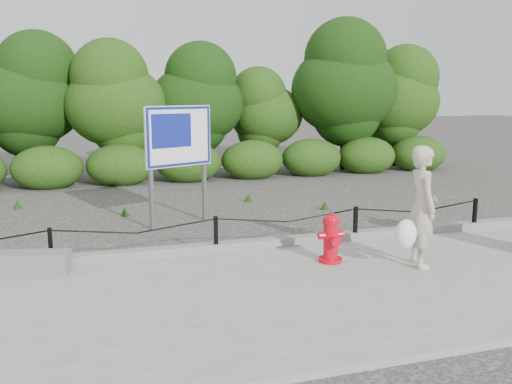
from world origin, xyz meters
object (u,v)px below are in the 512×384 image
object	(u,v)px
pedestrian	(421,208)
advertising_sign	(178,142)
concrete_block	(33,263)
fire_hydrant	(331,238)

from	to	relation	value
pedestrian	advertising_sign	xyz separation A→B (m)	(-2.92, 3.91, 0.72)
pedestrian	advertising_sign	size ratio (longest dim) A/B	0.76
pedestrian	concrete_block	distance (m)	5.66
fire_hydrant	pedestrian	xyz separation A→B (m)	(1.17, -0.56, 0.51)
concrete_block	pedestrian	bearing A→B (deg)	-13.57
fire_hydrant	pedestrian	size ratio (longest dim) A/B	0.43
pedestrian	fire_hydrant	bearing A→B (deg)	78.72
concrete_block	advertising_sign	xyz separation A→B (m)	(2.55, 2.59, 1.44)
fire_hydrant	advertising_sign	xyz separation A→B (m)	(-1.74, 3.35, 1.23)
advertising_sign	fire_hydrant	bearing A→B (deg)	-86.19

